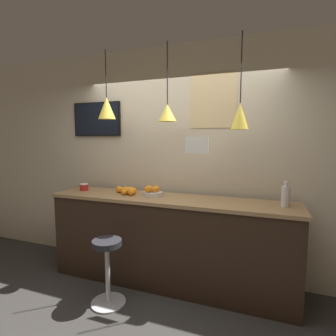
# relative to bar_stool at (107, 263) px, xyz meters

# --- Properties ---
(ground_plane) EXTENTS (14.00, 14.00, 0.00)m
(ground_plane) POSITION_rel_bar_stool_xyz_m (0.46, -0.06, -0.45)
(ground_plane) COLOR #33302D
(back_wall) EXTENTS (8.00, 0.06, 2.90)m
(back_wall) POSITION_rel_bar_stool_xyz_m (0.46, 0.99, 1.00)
(back_wall) COLOR beige
(back_wall) RESTS_ON ground_plane
(service_counter) EXTENTS (2.91, 0.59, 1.06)m
(service_counter) POSITION_rel_bar_stool_xyz_m (0.46, 0.59, 0.08)
(service_counter) COLOR black
(service_counter) RESTS_ON ground_plane
(bar_stool) EXTENTS (0.36, 0.36, 0.70)m
(bar_stool) POSITION_rel_bar_stool_xyz_m (0.00, 0.00, 0.00)
(bar_stool) COLOR #B7B7BC
(bar_stool) RESTS_ON ground_plane
(fruit_bowl) EXTENTS (0.24, 0.24, 0.14)m
(fruit_bowl) POSITION_rel_bar_stool_xyz_m (0.25, 0.61, 0.66)
(fruit_bowl) COLOR beige
(fruit_bowl) RESTS_ON service_counter
(orange_pile) EXTENTS (0.31, 0.24, 0.09)m
(orange_pile) POSITION_rel_bar_stool_xyz_m (-0.10, 0.62, 0.65)
(orange_pile) COLOR orange
(orange_pile) RESTS_ON service_counter
(juice_bottle) EXTENTS (0.08, 0.08, 0.26)m
(juice_bottle) POSITION_rel_bar_stool_xyz_m (1.72, 0.62, 0.72)
(juice_bottle) COLOR silver
(juice_bottle) RESTS_ON service_counter
(spread_jar) EXTENTS (0.11, 0.11, 0.09)m
(spread_jar) POSITION_rel_bar_stool_xyz_m (-0.75, 0.62, 0.65)
(spread_jar) COLOR red
(spread_jar) RESTS_ON service_counter
(pendant_lamp_left) EXTENTS (0.21, 0.21, 0.82)m
(pendant_lamp_left) POSITION_rel_bar_stool_xyz_m (-0.33, 0.57, 1.67)
(pendant_lamp_left) COLOR black
(pendant_lamp_middle) EXTENTS (0.21, 0.21, 0.87)m
(pendant_lamp_middle) POSITION_rel_bar_stool_xyz_m (0.46, 0.57, 1.59)
(pendant_lamp_middle) COLOR black
(pendant_lamp_right) EXTENTS (0.18, 0.18, 0.97)m
(pendant_lamp_right) POSITION_rel_bar_stool_xyz_m (1.25, 0.57, 1.53)
(pendant_lamp_right) COLOR black
(mounted_tv) EXTENTS (0.74, 0.04, 0.47)m
(mounted_tv) POSITION_rel_bar_stool_xyz_m (-0.74, 0.94, 1.57)
(mounted_tv) COLOR black
(hanging_menu_board) EXTENTS (0.24, 0.01, 0.17)m
(hanging_menu_board) POSITION_rel_bar_stool_xyz_m (0.85, 0.38, 1.23)
(hanging_menu_board) COLOR white
(wall_poster) EXTENTS (0.56, 0.01, 0.64)m
(wall_poster) POSITION_rel_bar_stool_xyz_m (0.90, 0.96, 1.74)
(wall_poster) COLOR #DBBC84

